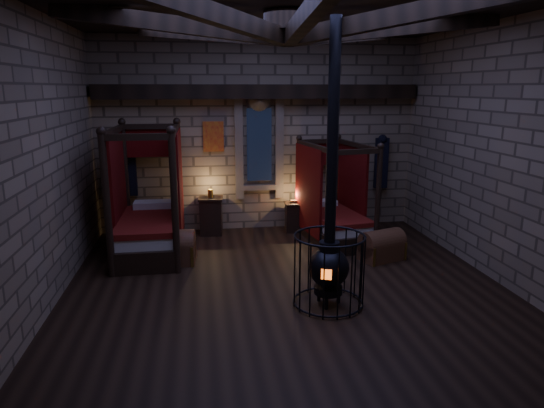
{
  "coord_description": "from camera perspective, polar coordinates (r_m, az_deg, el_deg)",
  "views": [
    {
      "loc": [
        -1.3,
        -7.16,
        3.14
      ],
      "look_at": [
        -0.14,
        0.6,
        1.25
      ],
      "focal_mm": 32.0,
      "sensor_mm": 36.0,
      "label": 1
    }
  ],
  "objects": [
    {
      "name": "room",
      "position": [
        7.39,
        1.75,
        18.26
      ],
      "size": [
        7.02,
        7.02,
        4.29
      ],
      "color": "black",
      "rests_on": "ground"
    },
    {
      "name": "bed_left",
      "position": [
        9.66,
        -14.14,
        -2.11
      ],
      "size": [
        1.23,
        2.32,
        2.41
      ],
      "rotation": [
        0.0,
        0.0,
        -0.0
      ],
      "color": "black",
      "rests_on": "ground"
    },
    {
      "name": "bed_right",
      "position": [
        10.23,
        7.19,
        -1.48
      ],
      "size": [
        1.31,
        2.08,
        2.04
      ],
      "rotation": [
        0.0,
        0.0,
        0.15
      ],
      "color": "black",
      "rests_on": "ground"
    },
    {
      "name": "trunk_left",
      "position": [
        9.07,
        -11.8,
        -5.09
      ],
      "size": [
        0.91,
        0.62,
        0.64
      ],
      "rotation": [
        0.0,
        0.0,
        -0.08
      ],
      "color": "#57321B",
      "rests_on": "ground"
    },
    {
      "name": "trunk_right",
      "position": [
        9.28,
        12.79,
        -4.87
      ],
      "size": [
        0.91,
        0.73,
        0.58
      ],
      "rotation": [
        0.0,
        0.0,
        0.33
      ],
      "color": "#57321B",
      "rests_on": "ground"
    },
    {
      "name": "nightstand_left",
      "position": [
        10.66,
        -7.17,
        -1.32
      ],
      "size": [
        0.55,
        0.53,
        1.0
      ],
      "rotation": [
        0.0,
        0.0,
        -0.09
      ],
      "color": "black",
      "rests_on": "ground"
    },
    {
      "name": "nightstand_right",
      "position": [
        10.8,
        2.6,
        -1.51
      ],
      "size": [
        0.43,
        0.42,
        0.71
      ],
      "rotation": [
        0.0,
        0.0,
        -0.07
      ],
      "color": "black",
      "rests_on": "ground"
    },
    {
      "name": "stove",
      "position": [
        7.15,
        6.71,
        -6.99
      ],
      "size": [
        1.05,
        1.05,
        4.05
      ],
      "rotation": [
        0.0,
        0.0,
        -0.38
      ],
      "color": "black",
      "rests_on": "ground"
    }
  ]
}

